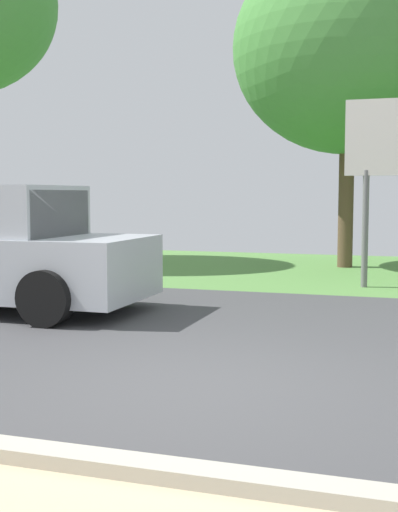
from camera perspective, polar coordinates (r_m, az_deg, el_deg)
ground_plane at (r=9.09m, az=5.83°, el=-6.22°), size 40.00×22.00×0.20m
tree_right_mid at (r=16.95m, az=12.54°, el=16.76°), size 5.47×5.47×7.67m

